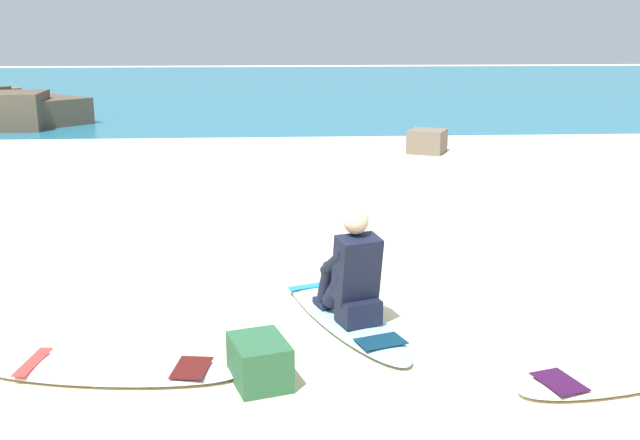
# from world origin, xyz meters

# --- Properties ---
(ground_plane) EXTENTS (80.00, 80.00, 0.00)m
(ground_plane) POSITION_xyz_m (0.00, 0.00, 0.00)
(ground_plane) COLOR beige
(sea) EXTENTS (80.00, 28.00, 0.10)m
(sea) POSITION_xyz_m (0.00, 22.62, 0.05)
(sea) COLOR teal
(sea) RESTS_ON ground
(breaking_foam) EXTENTS (80.00, 0.90, 0.11)m
(breaking_foam) POSITION_xyz_m (0.00, 8.92, 0.06)
(breaking_foam) COLOR white
(breaking_foam) RESTS_ON ground
(surfboard_main) EXTENTS (1.24, 2.33, 0.08)m
(surfboard_main) POSITION_xyz_m (0.22, -0.50, 0.04)
(surfboard_main) COLOR #9ED1E5
(surfboard_main) RESTS_ON ground
(surfer_seated) EXTENTS (0.55, 0.77, 0.95)m
(surfer_seated) POSITION_xyz_m (0.29, -0.69, 0.44)
(surfer_seated) COLOR black
(surfer_seated) RESTS_ON surfboard_main
(surfboard_spare_near) EXTENTS (2.01, 0.80, 0.08)m
(surfboard_spare_near) POSITION_xyz_m (-1.57, -1.46, 0.04)
(surfboard_spare_near) COLOR white
(surfboard_spare_near) RESTS_ON ground
(surfboard_spare_far) EXTENTS (1.83, 1.00, 0.08)m
(surfboard_spare_far) POSITION_xyz_m (2.12, -1.77, 0.04)
(surfboard_spare_far) COLOR #EFE5C6
(surfboard_spare_far) RESTS_ON ground
(rock_outcrop_distant) EXTENTS (3.76, 2.75, 0.99)m
(rock_outcrop_distant) POSITION_xyz_m (-6.65, 11.73, 0.44)
(rock_outcrop_distant) COLOR brown
(rock_outcrop_distant) RESTS_ON ground
(shoreline_rock) EXTENTS (0.90, 0.92, 0.45)m
(shoreline_rock) POSITION_xyz_m (2.67, 7.86, 0.22)
(shoreline_rock) COLOR #756656
(shoreline_rock) RESTS_ON ground
(beach_bag) EXTENTS (0.48, 0.56, 0.32)m
(beach_bag) POSITION_xyz_m (-0.47, -1.67, 0.16)
(beach_bag) COLOR #285B38
(beach_bag) RESTS_ON ground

